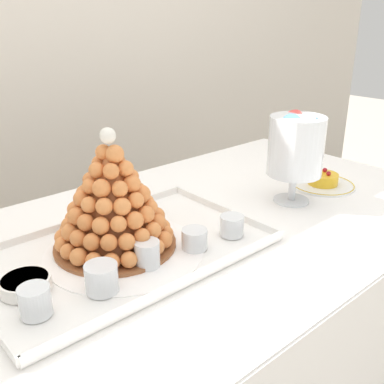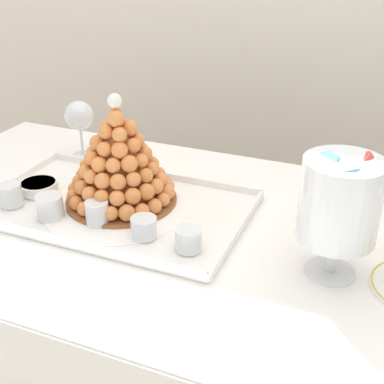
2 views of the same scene
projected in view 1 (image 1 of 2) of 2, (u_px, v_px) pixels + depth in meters
The scene contains 12 objects.
backdrop_wall at pixel (3, 4), 1.60m from camera, with size 4.80×0.10×2.50m, color silver.
buffet_table at pixel (186, 268), 1.14m from camera, with size 1.60×0.85×0.73m.
serving_tray at pixel (125, 251), 0.98m from camera, with size 0.62×0.39×0.02m.
croquembouche at pixel (112, 203), 0.96m from camera, with size 0.27×0.27×0.27m.
dessert_cup_left at pixel (35, 302), 0.76m from camera, with size 0.05×0.05×0.05m.
dessert_cup_mid_left at pixel (102, 279), 0.83m from camera, with size 0.06×0.06×0.05m.
dessert_cup_centre at pixel (147, 255), 0.91m from camera, with size 0.05×0.05×0.05m.
dessert_cup_mid_right at pixel (194, 240), 0.98m from camera, with size 0.06×0.06×0.05m.
dessert_cup_right at pixel (232, 226), 1.04m from camera, with size 0.06×0.06×0.05m.
creme_brulee_ramekin at pixel (25, 283), 0.83m from camera, with size 0.10×0.10×0.03m.
macaron_goblet at pixel (296, 147), 1.19m from camera, with size 0.15×0.15×0.26m.
fruit_tart_plate at pixel (323, 182), 1.36m from camera, with size 0.19×0.19×0.05m.
Camera 1 is at (-0.64, -0.75, 1.22)m, focal length 41.77 mm.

